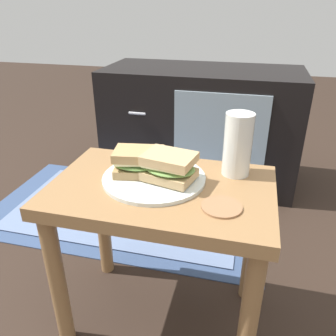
{
  "coord_description": "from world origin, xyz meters",
  "views": [
    {
      "loc": [
        0.2,
        -0.72,
        0.88
      ],
      "look_at": [
        0.02,
        0.0,
        0.51
      ],
      "focal_mm": 36.46,
      "sensor_mm": 36.0,
      "label": 1
    }
  ],
  "objects": [
    {
      "name": "ground_plane",
      "position": [
        0.0,
        0.0,
        0.0
      ],
      "size": [
        8.0,
        8.0,
        0.0
      ],
      "primitive_type": "plane",
      "color": "#2D2119"
    },
    {
      "name": "side_table",
      "position": [
        0.0,
        0.0,
        0.37
      ],
      "size": [
        0.56,
        0.36,
        0.46
      ],
      "color": "olive",
      "rests_on": "ground"
    },
    {
      "name": "tv_cabinet",
      "position": [
        -0.05,
        0.95,
        0.29
      ],
      "size": [
        0.96,
        0.46,
        0.58
      ],
      "color": "black",
      "rests_on": "ground"
    },
    {
      "name": "area_rug",
      "position": [
        -0.31,
        0.52,
        0.0
      ],
      "size": [
        1.24,
        0.69,
        0.01
      ],
      "color": "#384C72",
      "rests_on": "ground"
    },
    {
      "name": "plate",
      "position": [
        -0.03,
        0.02,
        0.47
      ],
      "size": [
        0.27,
        0.27,
        0.01
      ],
      "primitive_type": "cylinder",
      "color": "silver",
      "rests_on": "side_table"
    },
    {
      "name": "sandwich_front",
      "position": [
        -0.07,
        0.03,
        0.5
      ],
      "size": [
        0.15,
        0.12,
        0.07
      ],
      "color": "tan",
      "rests_on": "plate"
    },
    {
      "name": "sandwich_back",
      "position": [
        0.02,
        0.02,
        0.51
      ],
      "size": [
        0.15,
        0.13,
        0.07
      ],
      "color": "tan",
      "rests_on": "plate"
    },
    {
      "name": "beer_glass",
      "position": [
        0.17,
        0.11,
        0.54
      ],
      "size": [
        0.07,
        0.07,
        0.17
      ],
      "color": "silver",
      "rests_on": "side_table"
    },
    {
      "name": "coaster",
      "position": [
        0.16,
        -0.07,
        0.46
      ],
      "size": [
        0.09,
        0.09,
        0.01
      ],
      "primitive_type": "cylinder",
      "color": "#996B47",
      "rests_on": "side_table"
    }
  ]
}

